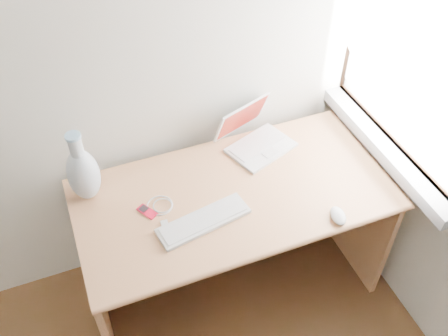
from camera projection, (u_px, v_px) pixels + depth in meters
name	position (u px, v px, depth m)	size (l,w,h in m)	color
window	(416.00, 53.00, 1.95)	(0.11, 0.99, 1.10)	white
desk	(227.00, 210.00, 2.37)	(1.37, 0.69, 0.73)	tan
laptop	(258.00, 136.00, 2.36)	(0.35, 0.34, 0.20)	white
external_keyboard	(204.00, 221.00, 2.04)	(0.41, 0.18, 0.02)	silver
mouse	(338.00, 216.00, 2.05)	(0.06, 0.10, 0.04)	white
ipod	(147.00, 212.00, 2.09)	(0.08, 0.10, 0.01)	#AD0C26
cable_coil	(160.00, 205.00, 2.11)	(0.11, 0.11, 0.01)	silver
remote	(166.00, 227.00, 2.03)	(0.03, 0.08, 0.01)	silver
vase	(83.00, 173.00, 2.06)	(0.14, 0.14, 0.35)	silver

